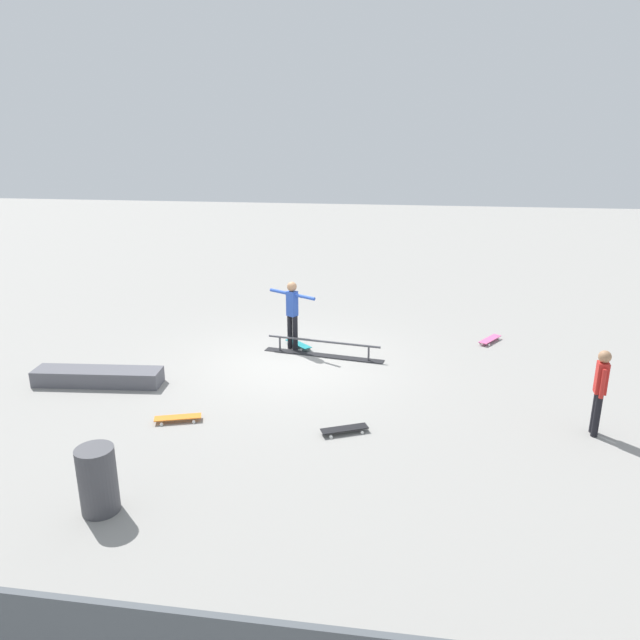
# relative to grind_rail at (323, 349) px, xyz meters

# --- Properties ---
(ground_plane) EXTENTS (60.00, 60.00, 0.00)m
(ground_plane) POSITION_rel_grind_rail_xyz_m (0.60, 0.52, -0.16)
(ground_plane) COLOR gray
(grind_rail) EXTENTS (2.77, 0.67, 0.36)m
(grind_rail) POSITION_rel_grind_rail_xyz_m (0.00, 0.00, 0.00)
(grind_rail) COLOR black
(grind_rail) RESTS_ON ground_plane
(skate_ledge) EXTENTS (2.56, 0.77, 0.31)m
(skate_ledge) POSITION_rel_grind_rail_xyz_m (4.22, 2.22, 0.00)
(skate_ledge) COLOR #595960
(skate_ledge) RESTS_ON ground_plane
(skater_main) EXTENTS (1.16, 0.70, 1.61)m
(skater_main) POSITION_rel_grind_rail_xyz_m (0.76, -0.32, 0.78)
(skater_main) COLOR black
(skater_main) RESTS_ON ground_plane
(skateboard_main) EXTENTS (0.71, 0.70, 0.09)m
(skateboard_main) POSITION_rel_grind_rail_xyz_m (0.66, -0.48, -0.08)
(skateboard_main) COLOR teal
(skateboard_main) RESTS_ON ground_plane
(bystander_red_shirt) EXTENTS (0.20, 0.34, 1.48)m
(bystander_red_shirt) POSITION_rel_grind_rail_xyz_m (-4.97, 2.94, 0.68)
(bystander_red_shirt) COLOR black
(bystander_red_shirt) RESTS_ON ground_plane
(loose_skateboard_pink) EXTENTS (0.61, 0.78, 0.09)m
(loose_skateboard_pink) POSITION_rel_grind_rail_xyz_m (-3.83, -1.47, -0.08)
(loose_skateboard_pink) COLOR #E05993
(loose_skateboard_pink) RESTS_ON ground_plane
(loose_skateboard_black) EXTENTS (0.81, 0.52, 0.09)m
(loose_skateboard_black) POSITION_rel_grind_rail_xyz_m (-0.86, 3.51, -0.08)
(loose_skateboard_black) COLOR black
(loose_skateboard_black) RESTS_ON ground_plane
(loose_skateboard_orange) EXTENTS (0.82, 0.44, 0.09)m
(loose_skateboard_orange) POSITION_rel_grind_rail_xyz_m (2.05, 3.52, -0.08)
(loose_skateboard_orange) COLOR orange
(loose_skateboard_orange) RESTS_ON ground_plane
(trash_bin) EXTENTS (0.50, 0.50, 0.92)m
(trash_bin) POSITION_rel_grind_rail_xyz_m (2.12, 6.09, 0.30)
(trash_bin) COLOR #47474C
(trash_bin) RESTS_ON ground_plane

